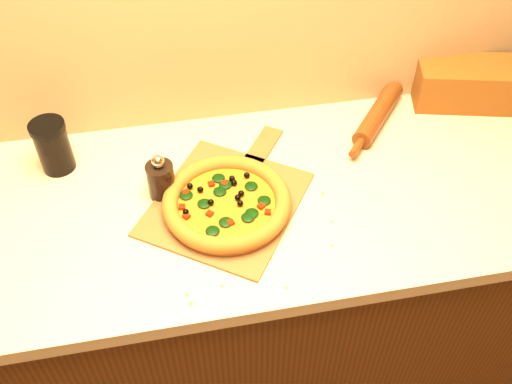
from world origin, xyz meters
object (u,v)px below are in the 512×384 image
object	(u,v)px
pepper_grinder	(161,179)
dark_jar	(53,146)
pizza_peel	(228,200)
pizza	(227,203)
rolling_pin	(378,114)

from	to	relation	value
pepper_grinder	dark_jar	size ratio (longest dim) A/B	0.89
pizza_peel	pizza	world-z (taller)	pizza
pizza_peel	pizza	size ratio (longest dim) A/B	1.67
dark_jar	pepper_grinder	bearing A→B (deg)	-30.22
rolling_pin	dark_jar	bearing A→B (deg)	-178.34
pepper_grinder	rolling_pin	world-z (taller)	pepper_grinder
pizza_peel	pizza	distance (m)	0.04
pizza	dark_jar	xyz separation A→B (m)	(-0.41, 0.24, 0.04)
rolling_pin	pepper_grinder	bearing A→B (deg)	-164.16
rolling_pin	pizza_peel	bearing A→B (deg)	-153.81
pizza_peel	dark_jar	world-z (taller)	dark_jar
pizza	rolling_pin	world-z (taller)	rolling_pin
pepper_grinder	dark_jar	xyz separation A→B (m)	(-0.26, 0.15, 0.02)
rolling_pin	dark_jar	world-z (taller)	dark_jar
pizza	dark_jar	distance (m)	0.48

